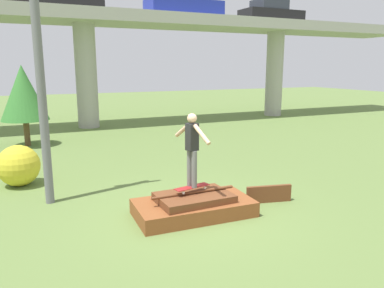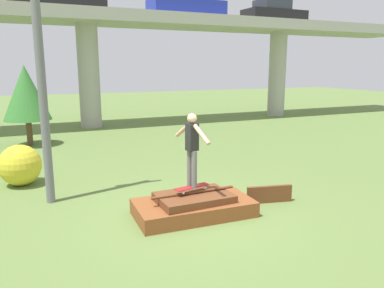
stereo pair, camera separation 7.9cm
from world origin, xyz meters
name	(u,v)px [view 1 (the left image)]	position (x,y,z in m)	size (l,w,h in m)	color
ground_plane	(194,215)	(0.00, 0.00, 0.00)	(80.00, 80.00, 0.00)	olive
scrap_pile	(194,206)	(0.00, -0.01, 0.21)	(2.61, 1.43, 0.55)	brown
scrap_plank_loose	(269,194)	(1.98, -0.04, 0.21)	(1.11, 0.34, 0.41)	brown
skateboard	(192,187)	(-0.01, 0.05, 0.63)	(0.86, 0.37, 0.09)	maroon
skater	(192,145)	(-0.01, 0.05, 1.57)	(0.32, 1.21, 1.61)	slate
highway_overpass	(84,27)	(0.00, 13.44, 5.19)	(44.00, 3.61, 6.00)	#A8A59E
car_on_overpass_right	(271,13)	(11.60, 13.41, 6.53)	(4.00, 1.72, 1.29)	black
car_on_overpass_far_right	(183,5)	(5.49, 13.24, 6.61)	(4.25, 1.81, 1.48)	#1E2D9E
utility_pole	(38,49)	(-2.82, 2.14, 3.60)	(1.30, 0.20, 6.95)	slate
tree_behind_left	(23,93)	(-3.14, 9.59, 2.17)	(1.87, 1.87, 3.29)	brown
bush_yellow_flowering	(19,166)	(-3.47, 3.89, 0.57)	(1.13, 1.13, 1.13)	gold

